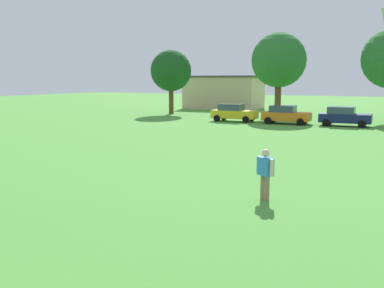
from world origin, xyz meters
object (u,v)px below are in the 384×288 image
object	(u,v)px
adult_bystander	(265,170)
tree_far_left	(171,71)
tree_left	(279,60)
parked_car_navy_2	(344,116)
parked_car_orange_1	(286,115)
parked_car_yellow_0	(234,113)

from	to	relation	value
adult_bystander	tree_far_left	xyz separation A→B (m)	(-20.67, 31.72, 3.96)
tree_far_left	tree_left	xyz separation A→B (m)	(12.60, 0.37, 1.00)
parked_car_navy_2	tree_left	xyz separation A→B (m)	(-7.48, 5.90, 5.14)
parked_car_navy_2	tree_far_left	size ratio (longest dim) A/B	0.58
parked_car_orange_1	tree_far_left	world-z (taller)	tree_far_left
parked_car_orange_1	adult_bystander	bearing A→B (deg)	-77.62
adult_bystander	parked_car_navy_2	world-z (taller)	adult_bystander
adult_bystander	parked_car_yellow_0	size ratio (longest dim) A/B	0.41
adult_bystander	tree_left	size ratio (longest dim) A/B	0.20
parked_car_navy_2	tree_far_left	xyz separation A→B (m)	(-20.08, 5.54, 4.14)
tree_left	adult_bystander	bearing A→B (deg)	-75.88
parked_car_yellow_0	parked_car_orange_1	xyz separation A→B (m)	(5.14, -0.27, 0.00)
adult_bystander	tree_left	bearing A→B (deg)	-37.55
parked_car_orange_1	tree_far_left	bearing A→B (deg)	158.78
parked_car_yellow_0	adult_bystander	bearing A→B (deg)	-67.53
parked_car_yellow_0	parked_car_navy_2	xyz separation A→B (m)	(10.23, 0.02, 0.00)
parked_car_orange_1	tree_left	bearing A→B (deg)	111.10
parked_car_navy_2	tree_left	size ratio (longest dim) A/B	0.48
parked_car_navy_2	tree_left	distance (m)	10.83
adult_bystander	parked_car_navy_2	size ratio (longest dim) A/B	0.41
tree_far_left	tree_left	world-z (taller)	tree_left
tree_left	parked_car_orange_1	bearing A→B (deg)	-68.90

